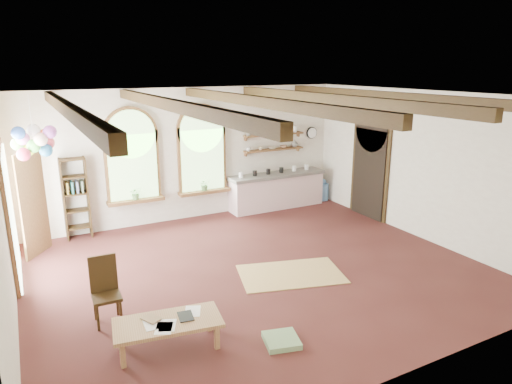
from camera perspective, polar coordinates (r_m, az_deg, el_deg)
floor at (r=8.66m, az=0.11°, el=-9.67°), size 8.00×8.00×0.00m
ceiling_beams at (r=7.86m, az=0.12°, el=11.25°), size 6.20×6.80×0.18m
window_left at (r=10.79m, az=-15.21°, el=4.00°), size 1.30×0.28×2.20m
window_right at (r=11.27m, az=-6.75°, el=4.91°), size 1.30×0.28×2.20m
left_doorway at (r=9.08m, az=-28.41°, el=-2.61°), size 0.10×1.90×2.50m
right_doorway at (r=11.65m, az=13.95°, el=2.23°), size 0.10×1.30×2.40m
kitchen_counter at (r=12.18m, az=2.60°, el=0.22°), size 2.68×0.62×0.94m
wall_shelf_lower at (r=12.10m, az=2.23°, el=5.33°), size 1.70×0.24×0.04m
wall_shelf_upper at (r=12.03m, az=2.25°, el=7.21°), size 1.70×0.24×0.04m
wall_clock at (r=12.76m, az=6.99°, el=7.35°), size 0.32×0.04×0.32m
bookshelf at (r=10.65m, az=-21.61°, el=-0.76°), size 0.53×0.32×1.80m
coffee_table at (r=6.44m, az=-10.96°, el=-15.91°), size 1.50×0.86×0.40m
side_chair at (r=7.26m, az=-18.11°, el=-13.17°), size 0.41×0.41×1.01m
floor_mat at (r=8.49m, az=4.39°, el=-10.19°), size 2.09×1.61×0.02m
floor_cushion at (r=6.60m, az=3.21°, el=-18.03°), size 0.56×0.56×0.08m
water_jug_a at (r=13.02m, az=8.10°, el=-0.06°), size 0.27×0.27×0.52m
water_jug_b at (r=13.05m, az=8.36°, el=0.14°), size 0.32×0.32×0.61m
balloon_cluster at (r=9.32m, az=-26.00°, el=5.72°), size 0.79×0.79×1.15m
table_book at (r=6.43m, az=-13.57°, el=-15.50°), size 0.28×0.32×0.02m
tablet at (r=6.46m, az=-8.79°, el=-15.09°), size 0.23×0.31×0.01m
potted_plant_left at (r=10.86m, az=-14.79°, el=-0.14°), size 0.27×0.23×0.30m
potted_plant_right at (r=11.34m, az=-6.43°, el=0.94°), size 0.27×0.23×0.30m
shelf_cup_a at (r=11.73m, az=-0.95°, el=5.36°), size 0.12×0.10×0.10m
shelf_cup_b at (r=11.89m, az=0.56°, el=5.49°), size 0.10×0.10×0.09m
shelf_bowl_a at (r=12.06m, az=2.03°, el=5.53°), size 0.22×0.22×0.05m
shelf_bowl_b at (r=12.24m, az=3.46°, el=5.67°), size 0.20×0.20×0.06m
shelf_vase at (r=12.41m, az=4.85°, el=6.09°), size 0.18×0.18×0.19m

